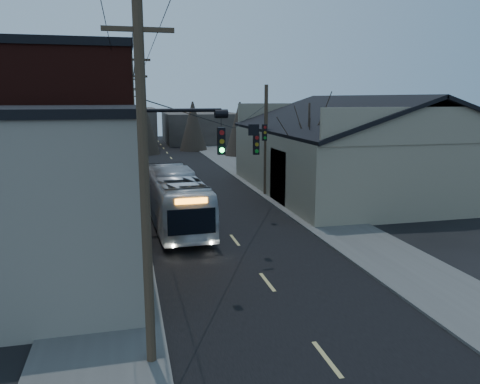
# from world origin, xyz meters

# --- Properties ---
(road_surface) EXTENTS (9.00, 110.00, 0.02)m
(road_surface) POSITION_xyz_m (0.00, 30.00, 0.01)
(road_surface) COLOR black
(road_surface) RESTS_ON ground
(sidewalk_left) EXTENTS (4.00, 110.00, 0.12)m
(sidewalk_left) POSITION_xyz_m (-6.50, 30.00, 0.06)
(sidewalk_left) COLOR #474744
(sidewalk_left) RESTS_ON ground
(sidewalk_right) EXTENTS (4.00, 110.00, 0.12)m
(sidewalk_right) POSITION_xyz_m (6.50, 30.00, 0.06)
(sidewalk_right) COLOR #474744
(sidewalk_right) RESTS_ON ground
(building_clapboard) EXTENTS (8.00, 8.00, 7.00)m
(building_clapboard) POSITION_xyz_m (-9.00, 9.00, 3.50)
(building_clapboard) COLOR gray
(building_clapboard) RESTS_ON ground
(building_brick) EXTENTS (10.00, 12.00, 10.00)m
(building_brick) POSITION_xyz_m (-10.00, 20.00, 5.00)
(building_brick) COLOR black
(building_brick) RESTS_ON ground
(building_left_far) EXTENTS (9.00, 14.00, 7.00)m
(building_left_far) POSITION_xyz_m (-9.50, 36.00, 3.50)
(building_left_far) COLOR #342E2A
(building_left_far) RESTS_ON ground
(warehouse) EXTENTS (16.16, 20.60, 7.73)m
(warehouse) POSITION_xyz_m (13.00, 25.00, 2.70)
(warehouse) COLOR gray
(warehouse) RESTS_ON ground
(building_far_left) EXTENTS (10.00, 12.00, 6.00)m
(building_far_left) POSITION_xyz_m (-6.00, 65.00, 3.00)
(building_far_left) COLOR #342E2A
(building_far_left) RESTS_ON ground
(building_far_right) EXTENTS (12.00, 14.00, 5.00)m
(building_far_right) POSITION_xyz_m (7.00, 70.00, 2.50)
(building_far_right) COLOR #342E2A
(building_far_right) RESTS_ON ground
(bare_tree) EXTENTS (0.40, 0.40, 7.20)m
(bare_tree) POSITION_xyz_m (6.50, 20.00, 3.60)
(bare_tree) COLOR black
(bare_tree) RESTS_ON ground
(utility_lines) EXTENTS (11.24, 45.28, 10.50)m
(utility_lines) POSITION_xyz_m (-3.11, 24.14, 4.95)
(utility_lines) COLOR #382B1E
(utility_lines) RESTS_ON ground
(bus) EXTENTS (3.08, 11.66, 3.23)m
(bus) POSITION_xyz_m (-2.72, 17.94, 1.61)
(bus) COLOR silver
(bus) RESTS_ON ground
(parked_car) EXTENTS (1.44, 3.80, 1.24)m
(parked_car) POSITION_xyz_m (-3.00, 30.37, 0.62)
(parked_car) COLOR #9B9DA2
(parked_car) RESTS_ON ground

